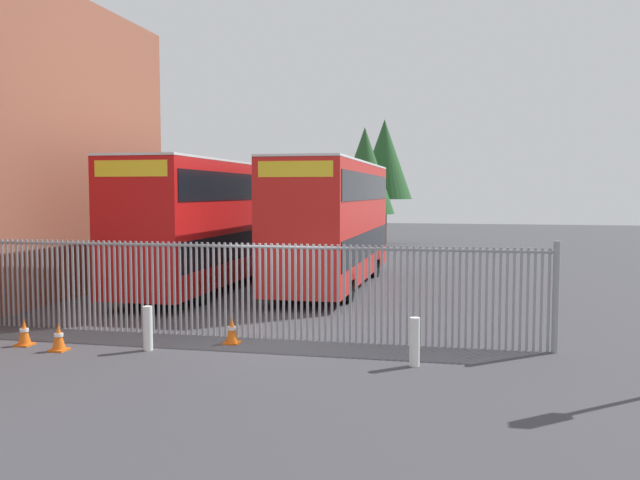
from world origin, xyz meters
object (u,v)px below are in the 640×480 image
Objects in this scene: double_decker_bus_near_gate at (207,219)px; traffic_cone_by_gate at (232,331)px; bollard_center_front at (415,342)px; traffic_cone_near_kerb at (59,337)px; double_decker_bus_behind_fence_left at (333,219)px; traffic_cone_mid_forecourt at (24,332)px; bollard_near_left at (148,328)px.

double_decker_bus_near_gate is 18.32× the size of traffic_cone_by_gate.
bollard_center_front is 1.61× the size of traffic_cone_near_kerb.
double_decker_bus_behind_fence_left reaches higher than traffic_cone_near_kerb.
traffic_cone_by_gate is (3.73, -7.93, -2.13)m from double_decker_bus_near_gate.
double_decker_bus_behind_fence_left is at bearing 87.15° from traffic_cone_by_gate.
traffic_cone_mid_forecourt is 1.00× the size of traffic_cone_near_kerb.
traffic_cone_mid_forecourt is at bearing -179.47° from bollard_center_front.
bollard_center_front is 1.61× the size of traffic_cone_by_gate.
bollard_center_front is at bearing 2.74° from traffic_cone_near_kerb.
bollard_center_front is at bearing -0.86° from bollard_near_left.
bollard_center_front is 7.48m from traffic_cone_near_kerb.
bollard_near_left is 5.64m from bollard_center_front.
bollard_near_left is at bearing 3.27° from traffic_cone_mid_forecourt.
bollard_near_left and bollard_center_front have the same top height.
traffic_cone_by_gate is at bearing -92.85° from double_decker_bus_behind_fence_left.
double_decker_bus_behind_fence_left is 9.54m from traffic_cone_by_gate.
bollard_center_front reaches higher than traffic_cone_by_gate.
traffic_cone_by_gate is (-4.11, 1.07, -0.19)m from bollard_center_front.
traffic_cone_near_kerb is (-1.83, -0.44, -0.19)m from bollard_near_left.
bollard_near_left is at bearing -76.10° from double_decker_bus_near_gate.
double_decker_bus_behind_fence_left is at bearing 70.36° from traffic_cone_near_kerb.
traffic_cone_near_kerb is (0.37, -9.35, -2.13)m from double_decker_bus_near_gate.
double_decker_bus_behind_fence_left is 10.64m from bollard_near_left.
bollard_near_left is 2.88m from traffic_cone_mid_forecourt.
traffic_cone_mid_forecourt is 1.07m from traffic_cone_near_kerb.
double_decker_bus_behind_fence_left is at bearing 79.03° from bollard_near_left.
bollard_center_front is at bearing -14.54° from traffic_cone_by_gate.
traffic_cone_mid_forecourt and traffic_cone_near_kerb have the same top height.
double_decker_bus_behind_fence_left is 11.38× the size of bollard_near_left.
double_decker_bus_behind_fence_left is 18.32× the size of traffic_cone_near_kerb.
double_decker_bus_behind_fence_left is 11.71m from traffic_cone_mid_forecourt.
traffic_cone_near_kerb is at bearing -87.72° from double_decker_bus_near_gate.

